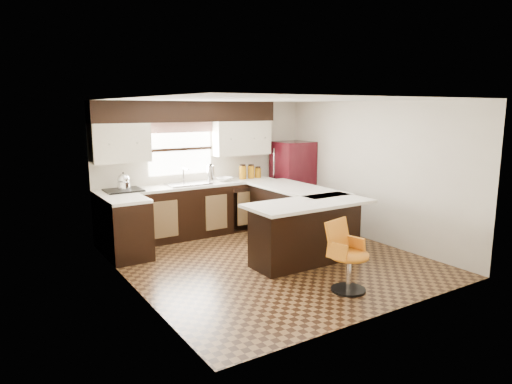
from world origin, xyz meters
TOP-DOWN VIEW (x-y plane):
  - floor at (0.00, 0.00)m, footprint 4.40×4.40m
  - ceiling at (0.00, 0.00)m, footprint 4.40×4.40m
  - wall_back at (0.00, 2.20)m, footprint 4.40×0.00m
  - wall_front at (0.00, -2.20)m, footprint 4.40×0.00m
  - wall_left at (-2.10, 0.00)m, footprint 0.00×4.40m
  - wall_right at (2.10, 0.00)m, footprint 0.00×4.40m
  - base_cab_back at (-0.45, 1.90)m, footprint 3.30×0.60m
  - base_cab_left at (-1.80, 1.25)m, footprint 0.60×0.70m
  - counter_back at (-0.45, 1.90)m, footprint 3.30×0.60m
  - counter_left at (-1.80, 1.25)m, footprint 0.60×0.70m
  - soffit at (-0.40, 2.03)m, footprint 3.40×0.35m
  - upper_cab_left at (-1.62, 2.03)m, footprint 0.94×0.35m
  - upper_cab_right at (0.68, 2.03)m, footprint 1.14×0.35m
  - window_pane at (-0.50, 2.18)m, footprint 1.20×0.02m
  - valance at (-0.50, 2.14)m, footprint 1.30×0.06m
  - sink at (-0.50, 1.88)m, footprint 0.75×0.45m
  - dishwasher at (0.55, 1.61)m, footprint 0.58×0.03m
  - cooktop at (-1.65, 1.88)m, footprint 0.58×0.50m
  - peninsula_long at (0.90, 0.62)m, footprint 0.60×1.95m
  - peninsula_return at (0.38, -0.35)m, footprint 1.65×0.60m
  - counter_pen_long at (0.95, 0.62)m, footprint 0.84×1.95m
  - counter_pen_return at (0.35, -0.44)m, footprint 1.89×0.84m
  - refrigerator at (1.73, 1.78)m, footprint 0.70×0.67m
  - bar_chair at (0.16, -1.50)m, footprint 0.58×0.58m
  - kettle at (-1.64, 1.88)m, footprint 0.21×0.21m
  - percolator at (-0.04, 1.90)m, footprint 0.13×0.13m
  - mixing_bowl at (0.24, 1.90)m, footprint 0.36×0.36m
  - canister_large at (0.65, 1.92)m, footprint 0.13×0.13m
  - canister_med at (0.84, 1.92)m, footprint 0.13×0.13m
  - canister_small at (0.99, 1.92)m, footprint 0.12×0.12m

SIDE VIEW (x-z plane):
  - floor at x=0.00m, z-range 0.00..0.00m
  - dishwasher at x=0.55m, z-range 0.04..0.82m
  - bar_chair at x=0.16m, z-range 0.00..0.90m
  - base_cab_back at x=-0.45m, z-range 0.00..0.90m
  - base_cab_left at x=-1.80m, z-range 0.00..0.90m
  - peninsula_long at x=0.90m, z-range 0.00..0.90m
  - peninsula_return at x=0.38m, z-range 0.00..0.90m
  - refrigerator at x=1.73m, z-range 0.00..1.62m
  - counter_back at x=-0.45m, z-range 0.90..0.94m
  - counter_left at x=-1.80m, z-range 0.90..0.94m
  - counter_pen_long at x=0.95m, z-range 0.90..0.94m
  - counter_pen_return at x=0.35m, z-range 0.90..0.94m
  - cooktop at x=-1.65m, z-range 0.94..0.97m
  - sink at x=-0.50m, z-range 0.95..0.98m
  - mixing_bowl at x=0.24m, z-range 0.95..1.01m
  - canister_small at x=0.99m, z-range 0.95..1.13m
  - canister_med at x=0.84m, z-range 0.95..1.18m
  - canister_large at x=0.65m, z-range 0.95..1.20m
  - percolator at x=-0.04m, z-range 0.95..1.25m
  - kettle at x=-1.64m, z-range 0.97..1.25m
  - wall_back at x=0.00m, z-range -1.00..3.40m
  - wall_front at x=0.00m, z-range -1.00..3.40m
  - wall_left at x=-2.10m, z-range -1.00..3.40m
  - wall_right at x=2.10m, z-range -1.00..3.40m
  - window_pane at x=-0.50m, z-range 1.10..2.00m
  - upper_cab_left at x=-1.62m, z-range 1.40..2.04m
  - upper_cab_right at x=0.68m, z-range 1.40..2.04m
  - valance at x=-0.50m, z-range 1.85..2.03m
  - soffit at x=-0.40m, z-range 2.04..2.40m
  - ceiling at x=0.00m, z-range 2.40..2.40m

